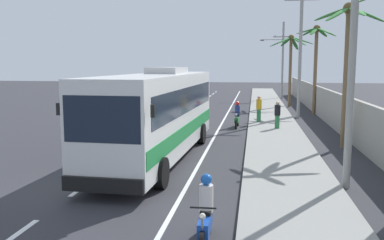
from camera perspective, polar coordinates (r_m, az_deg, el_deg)
ground_plane at (r=14.51m, az=-14.51°, el=-8.75°), size 160.00×160.00×0.00m
sidewalk_kerb at (r=23.15m, az=11.52°, el=-2.35°), size 3.20×90.00×0.14m
lane_markings at (r=27.84m, az=1.40°, el=-0.66°), size 3.53×71.00×0.01m
boundary_wall at (r=27.40m, az=19.12°, el=1.18°), size 0.24×60.00×2.28m
coach_bus_foreground at (r=17.77m, az=-4.55°, el=1.14°), size 3.31×12.31×3.89m
motorcycle_beside_bus at (r=26.81m, az=6.20°, el=0.42°), size 0.56×1.96×1.66m
motorcycle_trailing at (r=9.56m, az=1.87°, el=-13.08°), size 0.56×1.96×1.60m
pedestrian_near_kerb at (r=28.51m, az=9.15°, el=1.60°), size 0.36×0.36×1.76m
pedestrian_midwalk at (r=25.79m, az=11.62°, el=0.77°), size 0.36×0.36×1.66m
utility_pole_nearest at (r=14.24m, az=21.29°, el=11.78°), size 2.04×0.24×10.02m
utility_pole_mid at (r=31.96m, az=14.63°, el=9.59°), size 2.50×0.24×10.02m
utility_pole_far at (r=49.77m, az=12.21°, el=8.30°), size 3.80×0.24×8.82m
palm_nearest at (r=40.37m, az=13.36°, el=8.85°), size 4.04×3.63×6.74m
palm_third at (r=35.08m, az=16.63°, el=9.22°), size 3.16×2.85×7.11m
palm_fourth at (r=21.26m, az=20.52°, el=10.24°), size 3.23×3.47×6.90m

